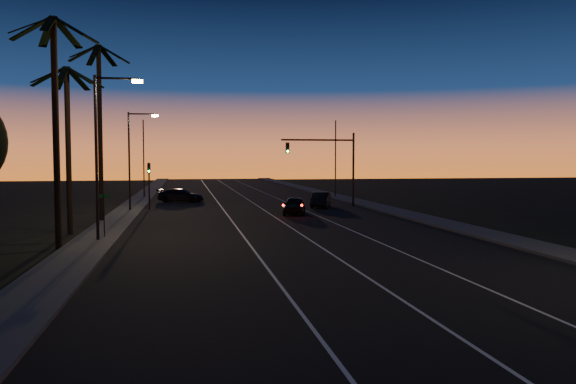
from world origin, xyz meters
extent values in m
plane|color=black|center=(0.00, 0.00, 0.00)|extent=(220.00, 220.00, 0.00)
cube|color=black|center=(0.00, 30.00, 0.01)|extent=(20.00, 170.00, 0.01)
cube|color=#3E3E3B|center=(-11.20, 30.00, 0.08)|extent=(2.40, 170.00, 0.16)
cube|color=#3E3E3B|center=(11.20, 30.00, 0.08)|extent=(2.40, 170.00, 0.16)
cube|color=silver|center=(-3.00, 30.00, 0.02)|extent=(0.12, 160.00, 0.01)
cube|color=silver|center=(0.50, 30.00, 0.02)|extent=(0.12, 160.00, 0.01)
cube|color=silver|center=(4.00, 30.00, 0.02)|extent=(0.12, 160.00, 0.01)
cylinder|color=black|center=(-12.60, 18.00, 5.75)|extent=(0.32, 0.32, 11.50)
cube|color=black|center=(-11.57, 18.26, 10.94)|extent=(2.18, 0.92, 1.18)
cube|color=black|center=(-12.16, 18.97, 10.94)|extent=(1.25, 2.12, 1.18)
cube|color=black|center=(-13.08, 18.94, 10.94)|extent=(1.34, 2.09, 1.18)
cube|color=black|center=(-13.64, 18.21, 10.94)|extent=(2.18, 0.82, 1.18)
cube|color=black|center=(-13.41, 17.32, 10.94)|extent=(1.90, 1.69, 1.18)
cube|color=black|center=(-12.57, 16.94, 10.94)|extent=(0.45, 2.16, 1.18)
cube|color=black|center=(-11.75, 17.36, 10.94)|extent=(1.95, 1.61, 1.18)
cylinder|color=black|center=(-13.20, 24.00, 5.00)|extent=(0.32, 0.32, 10.00)
cube|color=black|center=(-12.17, 24.26, 9.44)|extent=(2.18, 0.92, 1.18)
cube|color=black|center=(-12.76, 24.97, 9.44)|extent=(1.25, 2.12, 1.18)
cube|color=black|center=(-13.68, 24.94, 9.44)|extent=(1.34, 2.09, 1.18)
cube|color=black|center=(-14.24, 24.21, 9.44)|extent=(2.18, 0.82, 1.18)
cube|color=black|center=(-14.01, 23.32, 9.44)|extent=(1.90, 1.69, 1.18)
cube|color=black|center=(-13.17, 22.94, 9.44)|extent=(0.45, 2.16, 1.18)
cube|color=black|center=(-12.35, 23.36, 9.44)|extent=(1.95, 1.61, 1.18)
cylinder|color=black|center=(-12.20, 30.00, 6.25)|extent=(0.32, 0.32, 12.50)
cube|color=black|center=(-11.17, 30.26, 11.94)|extent=(2.18, 0.92, 1.18)
cube|color=black|center=(-11.76, 30.97, 11.94)|extent=(1.25, 2.12, 1.18)
cube|color=black|center=(-12.68, 30.94, 11.94)|extent=(1.34, 2.09, 1.18)
cube|color=black|center=(-13.24, 30.21, 11.94)|extent=(2.18, 0.82, 1.18)
cube|color=black|center=(-13.01, 29.32, 11.94)|extent=(1.90, 1.69, 1.18)
cube|color=black|center=(-12.17, 28.94, 11.94)|extent=(0.45, 2.16, 1.18)
cube|color=black|center=(-11.35, 29.36, 11.94)|extent=(1.95, 1.61, 1.18)
cylinder|color=black|center=(-11.00, 20.00, 4.50)|extent=(0.16, 0.16, 9.00)
cylinder|color=black|center=(-9.90, 20.00, 8.85)|extent=(2.20, 0.12, 0.12)
cube|color=#FFD666|center=(-8.80, 20.00, 8.72)|extent=(0.55, 0.26, 0.16)
cylinder|color=black|center=(-11.00, 38.00, 4.25)|extent=(0.16, 0.16, 8.50)
cylinder|color=black|center=(-9.90, 38.00, 8.35)|extent=(2.20, 0.12, 0.12)
cube|color=#FFD666|center=(-8.80, 38.00, 8.22)|extent=(0.55, 0.26, 0.16)
cylinder|color=black|center=(-10.80, 21.00, 1.30)|extent=(0.06, 0.06, 2.60)
cube|color=#0B4516|center=(-10.80, 21.00, 2.45)|extent=(0.70, 0.03, 0.20)
cylinder|color=black|center=(9.50, 40.00, 3.50)|extent=(0.20, 0.20, 7.00)
cylinder|color=black|center=(6.00, 40.00, 6.30)|extent=(7.00, 0.16, 0.16)
cube|color=black|center=(3.10, 40.00, 5.55)|extent=(0.32, 0.28, 1.00)
sphere|color=black|center=(3.10, 39.83, 5.87)|extent=(0.20, 0.20, 0.20)
sphere|color=black|center=(3.10, 39.83, 5.55)|extent=(0.20, 0.20, 0.20)
sphere|color=#14FF59|center=(3.10, 39.83, 5.23)|extent=(0.20, 0.20, 0.20)
cylinder|color=black|center=(-9.50, 40.00, 2.10)|extent=(0.14, 0.14, 4.20)
cube|color=black|center=(-9.50, 40.00, 3.70)|extent=(0.28, 0.25, 0.90)
sphere|color=black|center=(-9.50, 39.85, 3.98)|extent=(0.18, 0.18, 0.18)
sphere|color=black|center=(-9.50, 39.85, 3.70)|extent=(0.18, 0.18, 0.18)
sphere|color=#14FF59|center=(-9.50, 39.85, 3.42)|extent=(0.18, 0.18, 0.18)
cylinder|color=black|center=(-11.00, 55.00, 4.50)|extent=(0.14, 0.14, 9.00)
cylinder|color=black|center=(11.00, 52.00, 4.50)|extent=(0.14, 0.14, 9.00)
imported|color=black|center=(2.42, 33.16, 0.73)|extent=(2.68, 4.50, 1.43)
sphere|color=#FF0F05|center=(1.11, 30.90, 0.96)|extent=(0.18, 0.18, 0.18)
sphere|color=#FF0F05|center=(2.50, 30.55, 0.96)|extent=(0.18, 0.18, 0.18)
imported|color=black|center=(6.06, 38.93, 0.72)|extent=(2.88, 4.54, 1.41)
imported|color=black|center=(-6.78, 48.00, 0.71)|extent=(5.19, 3.44, 1.40)
camera|label=1|loc=(-6.30, -11.56, 4.55)|focal=35.00mm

